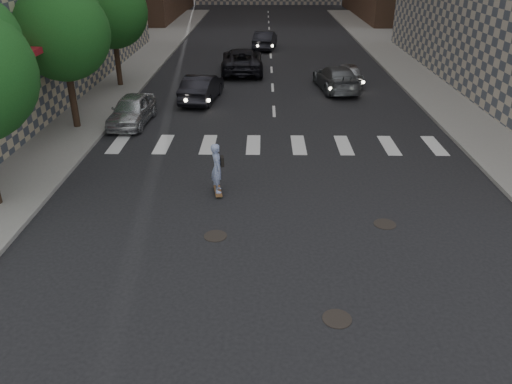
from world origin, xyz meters
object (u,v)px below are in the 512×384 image
(traffic_car_c, at_px, (242,60))
(traffic_car_b, at_px, (336,78))
(tree_c, at_px, (113,8))
(traffic_car_d, at_px, (348,73))
(traffic_car_a, at_px, (202,88))
(traffic_car_e, at_px, (265,40))
(skateboarder, at_px, (217,168))
(silver_sedan, at_px, (132,110))
(tree_b, at_px, (63,28))

(traffic_car_c, bearing_deg, traffic_car_b, 139.44)
(tree_c, bearing_deg, traffic_car_d, 3.47)
(traffic_car_a, height_order, traffic_car_e, traffic_car_e)
(skateboarder, xyz_separation_m, traffic_car_b, (6.00, 14.33, -0.25))
(traffic_car_b, xyz_separation_m, traffic_car_e, (-4.30, 13.54, 0.02))
(skateboarder, height_order, traffic_car_d, skateboarder)
(traffic_car_e, bearing_deg, silver_sedan, 79.50)
(tree_c, xyz_separation_m, traffic_car_b, (13.30, -0.68, -3.91))
(traffic_car_a, bearing_deg, tree_b, 49.42)
(tree_b, xyz_separation_m, tree_c, (0.00, 8.00, 0.00))
(traffic_car_b, bearing_deg, traffic_car_a, 10.35)
(tree_c, height_order, traffic_car_b, tree_c)
(tree_c, bearing_deg, traffic_car_a, -30.31)
(tree_b, xyz_separation_m, silver_sedan, (2.45, 0.68, -3.94))
(traffic_car_d, bearing_deg, traffic_car_c, -25.48)
(tree_c, distance_m, traffic_car_b, 13.88)
(tree_b, xyz_separation_m, traffic_car_b, (13.30, 7.32, -3.91))
(traffic_car_d, xyz_separation_m, traffic_car_e, (-5.22, 12.00, 0.08))
(traffic_car_c, bearing_deg, silver_sedan, 64.24)
(tree_c, xyz_separation_m, traffic_car_a, (5.41, -3.16, -3.90))
(traffic_car_b, xyz_separation_m, traffic_car_d, (0.92, 1.54, -0.06))
(traffic_car_a, bearing_deg, traffic_car_b, -154.92)
(tree_b, xyz_separation_m, traffic_car_d, (14.22, 8.86, -3.97))
(tree_c, bearing_deg, silver_sedan, -71.45)
(skateboarder, distance_m, traffic_car_a, 12.00)
(skateboarder, height_order, traffic_car_c, skateboarder)
(skateboarder, relative_size, traffic_car_b, 0.37)
(traffic_car_d, bearing_deg, traffic_car_b, 58.37)
(silver_sedan, bearing_deg, tree_c, 111.95)
(tree_c, xyz_separation_m, skateboarder, (7.30, -15.01, -3.66))
(tree_b, xyz_separation_m, skateboarder, (7.30, -7.01, -3.66))
(silver_sedan, xyz_separation_m, traffic_car_c, (4.95, 11.31, 0.12))
(tree_c, bearing_deg, skateboarder, -64.08)
(traffic_car_a, distance_m, traffic_car_b, 8.27)
(traffic_car_d, bearing_deg, traffic_car_e, -67.27)
(tree_c, relative_size, traffic_car_b, 1.30)
(tree_b, distance_m, skateboarder, 10.76)
(traffic_car_c, relative_size, traffic_car_d, 1.50)
(silver_sedan, height_order, traffic_car_e, traffic_car_e)
(traffic_car_b, distance_m, traffic_car_e, 14.21)
(traffic_car_a, distance_m, traffic_car_d, 9.68)
(traffic_car_b, height_order, traffic_car_c, traffic_car_c)
(skateboarder, distance_m, silver_sedan, 9.10)
(tree_b, relative_size, traffic_car_b, 1.30)
(silver_sedan, relative_size, traffic_car_b, 0.82)
(traffic_car_c, distance_m, traffic_car_d, 7.50)
(tree_c, xyz_separation_m, traffic_car_c, (7.40, 4.00, -3.82))
(tree_b, height_order, traffic_car_d, tree_b)
(traffic_car_a, height_order, traffic_car_c, traffic_car_c)
(tree_c, xyz_separation_m, traffic_car_e, (9.00, 12.86, -3.89))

